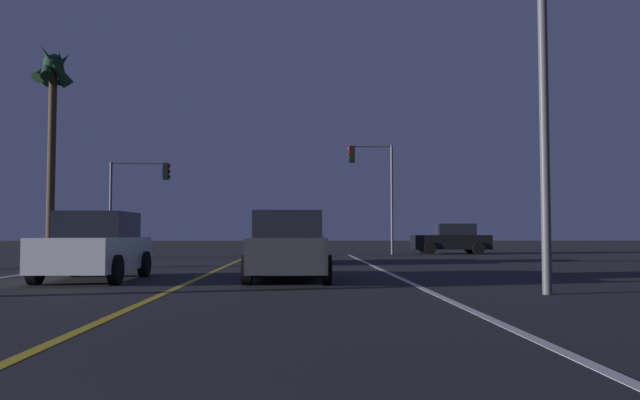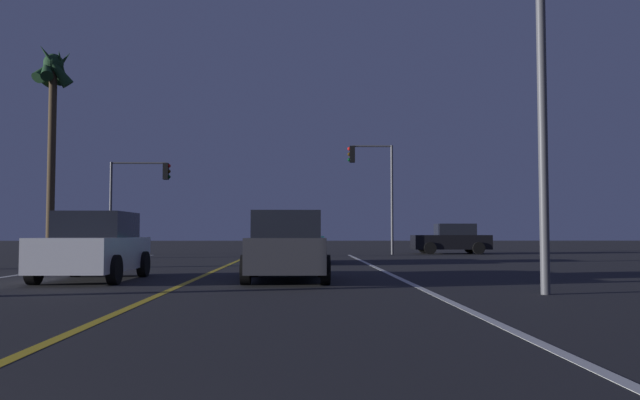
{
  "view_description": "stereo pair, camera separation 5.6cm",
  "coord_description": "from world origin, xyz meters",
  "views": [
    {
      "loc": [
        2.64,
        -0.85,
        1.17
      ],
      "look_at": [
        3.64,
        32.74,
        2.89
      ],
      "focal_mm": 36.43,
      "sensor_mm": 36.0,
      "label": 1
    },
    {
      "loc": [
        2.7,
        -0.85,
        1.17
      ],
      "look_at": [
        3.64,
        32.74,
        2.89
      ],
      "focal_mm": 36.43,
      "sensor_mm": 36.0,
      "label": 2
    }
  ],
  "objects": [
    {
      "name": "car_oncoming",
      "position": [
        -2.45,
        15.43,
        0.82
      ],
      "size": [
        2.02,
        4.3,
        1.7
      ],
      "rotation": [
        0.0,
        0.0,
        -1.57
      ],
      "color": "black",
      "rests_on": "ground"
    },
    {
      "name": "car_ahead_far",
      "position": [
        2.6,
        24.37,
        0.82
      ],
      "size": [
        2.02,
        4.3,
        1.7
      ],
      "rotation": [
        0.0,
        0.0,
        1.57
      ],
      "color": "black",
      "rests_on": "ground"
    },
    {
      "name": "palm_tree_left_far",
      "position": [
        -8.84,
        29.19,
        7.84
      ],
      "size": [
        1.88,
        2.0,
        9.9
      ],
      "color": "#473826",
      "rests_on": "ground"
    },
    {
      "name": "car_lead_same_lane",
      "position": [
        2.33,
        15.16,
        0.82
      ],
      "size": [
        2.02,
        4.3,
        1.7
      ],
      "rotation": [
        0.0,
        0.0,
        1.57
      ],
      "color": "black",
      "rests_on": "ground"
    },
    {
      "name": "traffic_light_near_left",
      "position": [
        -6.04,
        34.41,
        3.76
      ],
      "size": [
        3.27,
        0.36,
        5.02
      ],
      "color": "#4C4C51",
      "rests_on": "ground"
    },
    {
      "name": "car_crossing_side",
      "position": [
        11.18,
        35.68,
        0.82
      ],
      "size": [
        4.3,
        2.02,
        1.7
      ],
      "rotation": [
        0.0,
        0.0,
        3.14
      ],
      "color": "black",
      "rests_on": "ground"
    },
    {
      "name": "traffic_light_near_right",
      "position": [
        6.53,
        34.41,
        4.37
      ],
      "size": [
        2.5,
        0.36,
        5.99
      ],
      "rotation": [
        0.0,
        0.0,
        3.14
      ],
      "color": "#4C4C51",
      "rests_on": "ground"
    },
    {
      "name": "lane_edge_right",
      "position": [
        5.22,
        13.96,
        0.0
      ],
      "size": [
        0.16,
        39.91,
        0.01
      ],
      "primitive_type": "cube",
      "color": "silver",
      "rests_on": "ground"
    },
    {
      "name": "lane_center_divider",
      "position": [
        0.0,
        13.96,
        0.0
      ],
      "size": [
        0.16,
        39.91,
        0.01
      ],
      "primitive_type": "cube",
      "color": "gold",
      "rests_on": "ground"
    },
    {
      "name": "street_lamp_right_near",
      "position": [
        6.72,
        11.44,
        5.02
      ],
      "size": [
        2.65,
        0.44,
        7.83
      ],
      "rotation": [
        0.0,
        0.0,
        3.14
      ],
      "color": "#4C4C51",
      "rests_on": "ground"
    }
  ]
}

